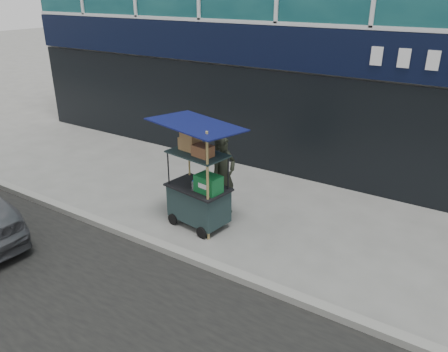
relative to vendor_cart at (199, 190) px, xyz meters
The scene contains 4 objects.
ground 1.11m from the vendor_cart, 97.41° to the right, with size 80.00×80.00×0.00m, color slate.
curb 1.23m from the vendor_cart, 95.99° to the right, with size 80.00×0.18×0.12m, color gray.
vendor_cart is the anchor object (origin of this frame).
vendor_man 0.66m from the vendor_cart, 79.79° to the left, with size 0.58×0.38×1.58m, color black.
Camera 1 is at (4.38, -4.93, 4.11)m, focal length 35.00 mm.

